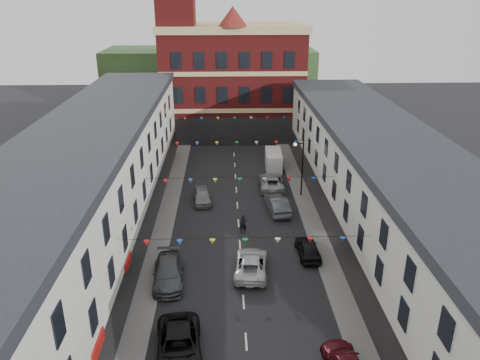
{
  "coord_description": "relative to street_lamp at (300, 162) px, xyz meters",
  "views": [
    {
      "loc": [
        -1.13,
        -31.11,
        20.12
      ],
      "look_at": [
        0.14,
        8.07,
        4.35
      ],
      "focal_mm": 35.0,
      "sensor_mm": 36.0,
      "label": 1
    }
  ],
  "objects": [
    {
      "name": "civic_building",
      "position": [
        -6.55,
        23.95,
        4.23
      ],
      "size": [
        20.6,
        13.3,
        18.5
      ],
      "color": "maroon",
      "rests_on": "ground"
    },
    {
      "name": "street_lamp",
      "position": [
        0.0,
        0.0,
        0.0
      ],
      "size": [
        1.1,
        0.36,
        6.0
      ],
      "color": "black",
      "rests_on": "ground"
    },
    {
      "name": "car_left_d",
      "position": [
        -12.05,
        -15.32,
        -3.13
      ],
      "size": [
        2.57,
        5.5,
        1.55
      ],
      "primitive_type": "imported",
      "rotation": [
        0.0,
        0.0,
        0.08
      ],
      "color": "#464A4F",
      "rests_on": "ground"
    },
    {
      "name": "terrace_right",
      "position": [
        5.23,
        -13.0,
        0.95
      ],
      "size": [
        8.4,
        56.0,
        9.7
      ],
      "color": "beige",
      "rests_on": "ground"
    },
    {
      "name": "car_right_d",
      "position": [
        -1.05,
        -12.02,
        -3.2
      ],
      "size": [
        1.79,
        4.18,
        1.41
      ],
      "primitive_type": "imported",
      "rotation": [
        0.0,
        0.0,
        3.17
      ],
      "color": "black",
      "rests_on": "ground"
    },
    {
      "name": "terrace_left",
      "position": [
        -18.33,
        -13.0,
        1.44
      ],
      "size": [
        8.4,
        56.0,
        10.7
      ],
      "color": "beige",
      "rests_on": "ground"
    },
    {
      "name": "clock_tower",
      "position": [
        -14.05,
        21.0,
        11.03
      ],
      "size": [
        5.6,
        5.6,
        30.0
      ],
      "color": "maroon",
      "rests_on": "ground"
    },
    {
      "name": "car_right_f",
      "position": [
        -2.68,
        2.3,
        -3.12
      ],
      "size": [
        2.71,
        5.69,
        1.57
      ],
      "primitive_type": "imported",
      "rotation": [
        0.0,
        0.0,
        3.12
      ],
      "color": "#9A9D9F",
      "rests_on": "ground"
    },
    {
      "name": "car_left_c",
      "position": [
        -10.56,
        -23.2,
        -3.1
      ],
      "size": [
        3.23,
        6.01,
        1.6
      ],
      "primitive_type": "imported",
      "rotation": [
        0.0,
        0.0,
        0.1
      ],
      "color": "black",
      "rests_on": "ground"
    },
    {
      "name": "pavement_left",
      "position": [
        -13.45,
        -12.0,
        -3.83
      ],
      "size": [
        1.8,
        64.0,
        0.15
      ],
      "primitive_type": "cube",
      "color": "#605E5B",
      "rests_on": "ground"
    },
    {
      "name": "white_van",
      "position": [
        -1.85,
        8.52,
        -2.82
      ],
      "size": [
        2.09,
        4.96,
        2.16
      ],
      "primitive_type": "cube",
      "rotation": [
        0.0,
        0.0,
        -0.04
      ],
      "color": "silver",
      "rests_on": "ground"
    },
    {
      "name": "car_left_e",
      "position": [
        -10.15,
        -1.12,
        -3.18
      ],
      "size": [
        2.2,
        4.44,
        1.46
      ],
      "primitive_type": "imported",
      "rotation": [
        0.0,
        0.0,
        0.11
      ],
      "color": "gray",
      "rests_on": "ground"
    },
    {
      "name": "pavement_right",
      "position": [
        0.35,
        -12.0,
        -3.83
      ],
      "size": [
        1.8,
        64.0,
        0.15
      ],
      "primitive_type": "cube",
      "color": "#605E5B",
      "rests_on": "ground"
    },
    {
      "name": "pedestrian",
      "position": [
        -6.18,
        -7.93,
        -3.02
      ],
      "size": [
        0.67,
        0.47,
        1.77
      ],
      "primitive_type": "imported",
      "rotation": [
        0.0,
        0.0,
        -0.07
      ],
      "color": "black",
      "rests_on": "ground"
    },
    {
      "name": "distant_hill",
      "position": [
        -10.55,
        48.0,
        1.1
      ],
      "size": [
        40.0,
        14.0,
        10.0
      ],
      "primitive_type": "cube",
      "color": "#2A4520",
      "rests_on": "ground"
    },
    {
      "name": "ground",
      "position": [
        -6.55,
        -14.0,
        -3.9
      ],
      "size": [
        160.0,
        160.0,
        0.0
      ],
      "primitive_type": "plane",
      "color": "black",
      "rests_on": "ground"
    },
    {
      "name": "moving_car",
      "position": [
        -5.82,
        -14.24,
        -3.17
      ],
      "size": [
        2.94,
        5.5,
        1.47
      ],
      "primitive_type": "imported",
      "rotation": [
        0.0,
        0.0,
        3.04
      ],
      "color": "silver",
      "rests_on": "ground"
    },
    {
      "name": "car_right_e",
      "position": [
        -2.67,
        -3.59,
        -3.1
      ],
      "size": [
        2.3,
        5.06,
        1.61
      ],
      "primitive_type": "imported",
      "rotation": [
        0.0,
        0.0,
        3.27
      ],
      "color": "#4D5054",
      "rests_on": "ground"
    }
  ]
}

